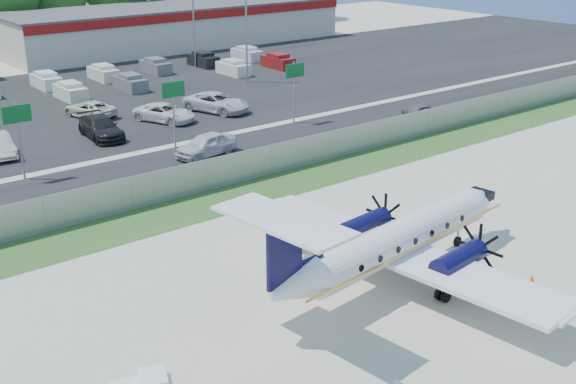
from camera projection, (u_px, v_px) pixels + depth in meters
ground at (367, 274)px, 33.75m from camera, size 170.00×170.00×0.00m
grass_verge at (225, 200)px, 42.55m from camera, size 170.00×4.00×0.02m
access_road at (166, 170)px, 47.69m from camera, size 170.00×8.00×0.02m
parking_lot at (48, 108)px, 63.10m from camera, size 170.00×32.00×0.02m
perimeter_fence at (206, 175)px, 43.67m from camera, size 120.00×0.06×1.99m
building_east at (178, 25)px, 93.36m from camera, size 44.40×12.40×5.24m
sign_left at (18, 125)px, 44.64m from camera, size 1.80×0.26×5.00m
sign_mid at (173, 99)px, 51.02m from camera, size 1.80×0.26×5.00m
sign_right at (294, 79)px, 57.39m from camera, size 1.80×0.26×5.00m
light_pole_ne at (246, 30)px, 71.36m from camera, size 0.90×0.35×9.09m
light_pole_se at (194, 20)px, 78.70m from camera, size 0.90×0.35×9.09m
aircraft at (397, 240)px, 32.49m from camera, size 16.78×16.51×5.15m
cone_nose at (532, 280)px, 32.54m from camera, size 0.40×0.40×0.56m
cone_port_wing at (510, 297)px, 31.15m from camera, size 0.37×0.37×0.52m
cone_starboard_wing at (236, 210)px, 40.38m from camera, size 0.41×0.41×0.58m
road_car_mid at (206, 156)px, 50.55m from camera, size 4.95×2.66×1.60m
road_car_east at (423, 119)px, 59.82m from camera, size 4.00×1.97×1.31m
parked_car_b at (0, 156)px, 50.55m from camera, size 2.09×4.82×1.54m
parked_car_c at (102, 138)px, 54.65m from camera, size 2.68×5.64×1.59m
parked_car_d at (165, 121)px, 59.06m from camera, size 4.28×5.76×1.45m
parked_car_e at (217, 112)px, 62.03m from camera, size 4.49×6.44×1.63m
parked_car_g at (90, 117)px, 60.41m from camera, size 3.58×5.36×1.37m
far_parking_rows at (27, 98)px, 66.77m from camera, size 56.00×10.00×1.60m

